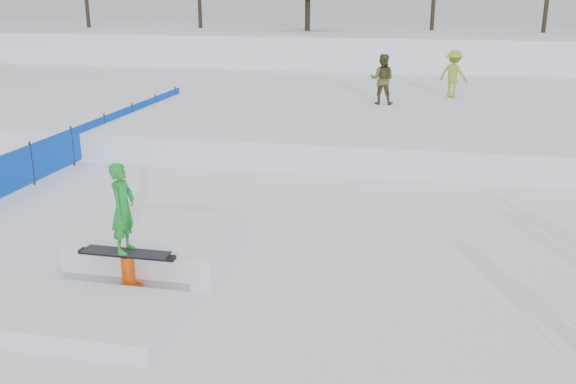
% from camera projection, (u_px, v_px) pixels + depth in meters
% --- Properties ---
extents(ground, '(120.00, 120.00, 0.00)m').
position_uv_depth(ground, '(231.00, 293.00, 10.19)').
color(ground, white).
extents(snow_berm, '(60.00, 14.00, 2.40)m').
position_uv_depth(snow_berm, '(378.00, 51.00, 37.83)').
color(snow_berm, white).
rests_on(snow_berm, ground).
extents(snow_midrise, '(50.00, 18.00, 0.80)m').
position_uv_depth(snow_midrise, '(350.00, 103.00, 25.01)').
color(snow_midrise, white).
rests_on(snow_midrise, ground).
extents(safety_fence, '(0.05, 16.00, 1.10)m').
position_uv_depth(safety_fence, '(72.00, 146.00, 17.48)').
color(safety_fence, '#073CC0').
rests_on(safety_fence, ground).
extents(walker_olive, '(0.88, 0.70, 1.73)m').
position_uv_depth(walker_olive, '(382.00, 79.00, 22.24)').
color(walker_olive, '#464221').
rests_on(walker_olive, snow_midrise).
extents(walker_ygreen, '(1.29, 1.11, 1.73)m').
position_uv_depth(walker_ygreen, '(454.00, 74.00, 23.64)').
color(walker_ygreen, olive).
rests_on(walker_ygreen, snow_midrise).
extents(jib_rail_feature, '(2.60, 4.40, 2.11)m').
position_uv_depth(jib_rail_feature, '(143.00, 259.00, 10.70)').
color(jib_rail_feature, white).
rests_on(jib_rail_feature, ground).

